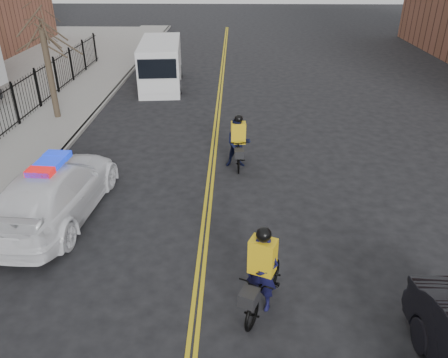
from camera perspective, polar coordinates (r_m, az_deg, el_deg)
ground at (r=12.04m, az=-2.77°, el=-9.08°), size 120.00×120.00×0.00m
center_line_left at (r=19.04m, az=-1.40°, el=5.55°), size 0.10×60.00×0.01m
center_line_right at (r=19.04m, az=-0.92°, el=5.55°), size 0.10×60.00×0.01m
sidewalk at (r=20.73m, az=-22.45°, el=5.49°), size 3.00×60.00×0.15m
curb at (r=20.18m, az=-18.53°, el=5.60°), size 0.20×60.00×0.15m
iron_fence at (r=21.09m, az=-26.68°, el=7.68°), size 0.12×28.00×2.00m
street_tree at (r=21.64m, az=-22.43°, el=16.04°), size 3.20×3.20×4.80m
police_cruiser at (r=13.94m, az=-21.22°, el=-1.47°), size 2.76×5.93×1.84m
cargo_van at (r=26.48m, az=-8.25°, el=14.51°), size 2.79×6.27×2.55m
cyclist_near at (r=9.93m, az=4.88°, el=-13.07°), size 1.54×2.30×2.13m
cyclist_far at (r=16.09m, az=1.86°, el=4.27°), size 0.93×2.02×2.02m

